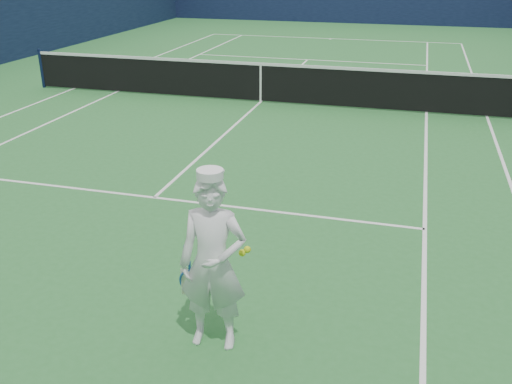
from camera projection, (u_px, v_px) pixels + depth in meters
The scene contains 5 objects.
ground at pixel (261, 102), 14.65m from camera, with size 80.00×80.00×0.00m, color #296D30.
court_markings at pixel (261, 102), 14.65m from camera, with size 11.03×23.83×0.01m.
windscreen_fence at pixel (261, 21), 13.87m from camera, with size 20.12×36.12×4.00m.
tennis_net at pixel (261, 81), 14.43m from camera, with size 12.88×0.09×1.07m.
tennis_player at pixel (213, 263), 5.34m from camera, with size 0.79×0.48×1.83m.
Camera 1 is at (3.76, -13.89, 3.59)m, focal length 40.00 mm.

